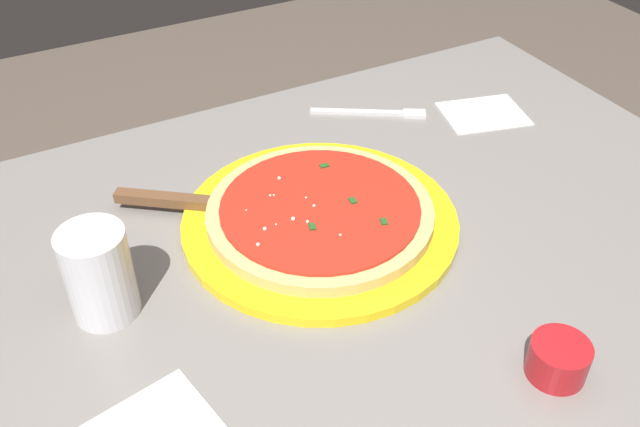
% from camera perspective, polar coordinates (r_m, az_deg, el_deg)
% --- Properties ---
extents(restaurant_table, '(1.04, 0.77, 0.77)m').
position_cam_1_polar(restaurant_table, '(1.02, 3.93, -7.66)').
color(restaurant_table, black).
rests_on(restaurant_table, ground_plane).
extents(serving_plate, '(0.36, 0.36, 0.01)m').
position_cam_1_polar(serving_plate, '(0.91, 0.00, -0.66)').
color(serving_plate, yellow).
rests_on(serving_plate, restaurant_table).
extents(pizza, '(0.29, 0.29, 0.02)m').
position_cam_1_polar(pizza, '(0.90, -0.00, 0.14)').
color(pizza, '#DBB26B').
rests_on(pizza, serving_plate).
extents(pizza_server, '(0.20, 0.17, 0.01)m').
position_cam_1_polar(pizza_server, '(0.93, -10.23, 0.82)').
color(pizza_server, silver).
rests_on(pizza_server, serving_plate).
extents(cup_tall_drink, '(0.07, 0.07, 0.11)m').
position_cam_1_polar(cup_tall_drink, '(0.80, -17.48, -4.69)').
color(cup_tall_drink, silver).
rests_on(cup_tall_drink, restaurant_table).
extents(cup_small_sauce, '(0.06, 0.06, 0.04)m').
position_cam_1_polar(cup_small_sauce, '(0.77, 18.74, -11.12)').
color(cup_small_sauce, '#B2191E').
rests_on(cup_small_sauce, restaurant_table).
extents(napkin_folded_right, '(0.15, 0.13, 0.00)m').
position_cam_1_polar(napkin_folded_right, '(1.17, 13.10, 7.88)').
color(napkin_folded_right, white).
rests_on(napkin_folded_right, restaurant_table).
extents(fork, '(0.17, 0.11, 0.00)m').
position_cam_1_polar(fork, '(1.15, 4.50, 8.16)').
color(fork, silver).
rests_on(fork, restaurant_table).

